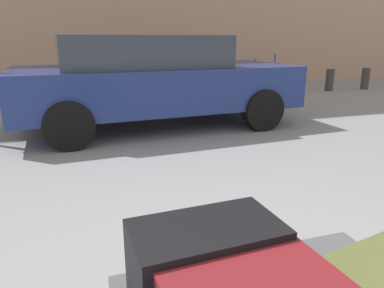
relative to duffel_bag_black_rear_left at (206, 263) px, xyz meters
The scene contains 7 objects.
duffel_bag_black_rear_left is the anchor object (origin of this frame).
parked_car 4.47m from the duffel_bag_black_rear_left, 81.00° to the left, with size 4.41×2.14×1.42m.
bicycle_leaning 8.98m from the duffel_bag_black_rear_left, 60.60° to the left, with size 1.76×0.24×0.96m.
bollard_kerb_near 7.73m from the duffel_bag_black_rear_left, 65.11° to the left, with size 0.21×0.21×0.59m, color #383838.
bollard_kerb_mid 8.40m from the duffel_bag_black_rear_left, 56.65° to the left, with size 0.21×0.21×0.59m, color #383838.
bollard_kerb_far 9.28m from the duffel_bag_black_rear_left, 49.10° to the left, with size 0.21×0.21×0.59m, color #383838.
bollard_corner 10.10m from the duffel_bag_black_rear_left, 43.99° to the left, with size 0.21×0.21×0.59m, color #383838.
Camera 1 is at (-0.69, -1.00, 1.38)m, focal length 33.24 mm.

